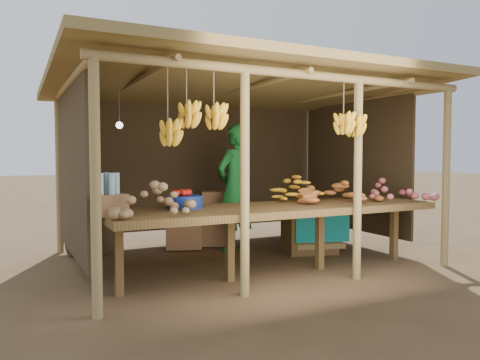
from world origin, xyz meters
name	(u,v)px	position (x,y,z in m)	size (l,w,h in m)	color
ground	(240,259)	(0.00, 0.00, 0.00)	(60.00, 60.00, 0.00)	brown
stall_structure	(237,114)	(-0.06, -0.05, 1.91)	(4.70, 3.50, 2.43)	#9B8250
counter	(277,211)	(0.00, -0.95, 0.74)	(3.90, 1.05, 0.80)	brown
potato_heap	(155,196)	(-1.49, -1.14, 0.98)	(0.91, 0.54, 0.36)	#95734D
sweet_potato_heap	(333,187)	(0.86, -0.85, 0.98)	(1.03, 0.62, 0.36)	#C26C31
onion_heap	(398,187)	(1.68, -1.13, 0.98)	(0.90, 0.54, 0.36)	#BC5B5E
banana_pile	(298,187)	(0.54, -0.57, 0.97)	(0.60, 0.36, 0.35)	yellow
tomato_basin	(184,200)	(-1.03, -0.71, 0.88)	(0.39, 0.39, 0.21)	navy
bottle_box	(108,199)	(-1.90, -0.98, 0.96)	(0.36, 0.30, 0.41)	#8B603E
vendor	(236,188)	(0.17, 0.47, 0.91)	(0.67, 0.44, 1.83)	#19742D
tarp_crate	(309,226)	(1.07, -0.06, 0.37)	(0.91, 0.84, 0.90)	brown
carton_stack	(207,223)	(-0.08, 0.93, 0.36)	(1.19, 0.57, 0.82)	#8B603E
burlap_sacks	(93,238)	(-1.71, 1.12, 0.23)	(0.74, 0.39, 0.53)	#41311E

